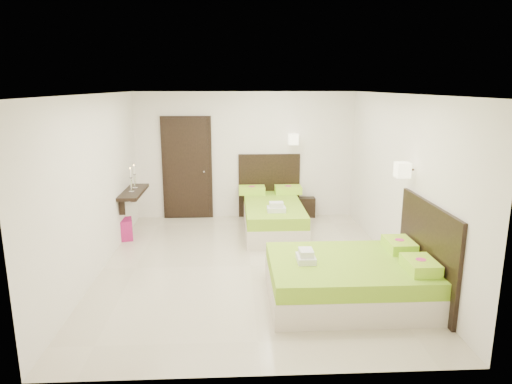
{
  "coord_description": "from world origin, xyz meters",
  "views": [
    {
      "loc": [
        -0.25,
        -6.6,
        2.72
      ],
      "look_at": [
        0.1,
        0.3,
        1.1
      ],
      "focal_mm": 32.0,
      "sensor_mm": 36.0,
      "label": 1
    }
  ],
  "objects_px": {
    "nightstand": "(303,206)",
    "bed_single": "(273,214)",
    "ottoman": "(122,229)",
    "bed_double": "(355,277)"
  },
  "relations": [
    {
      "from": "bed_double",
      "to": "nightstand",
      "type": "relative_size",
      "value": 4.38
    },
    {
      "from": "bed_double",
      "to": "ottoman",
      "type": "xyz_separation_m",
      "value": [
        -3.58,
        2.56,
        -0.12
      ]
    },
    {
      "from": "bed_single",
      "to": "bed_double",
      "type": "height_order",
      "value": "bed_single"
    },
    {
      "from": "bed_single",
      "to": "nightstand",
      "type": "bearing_deg",
      "value": 52.81
    },
    {
      "from": "bed_single",
      "to": "ottoman",
      "type": "xyz_separation_m",
      "value": [
        -2.78,
        -0.41,
        -0.14
      ]
    },
    {
      "from": "bed_single",
      "to": "ottoman",
      "type": "relative_size",
      "value": 5.78
    },
    {
      "from": "nightstand",
      "to": "ottoman",
      "type": "distance_m",
      "value": 3.76
    },
    {
      "from": "nightstand",
      "to": "bed_single",
      "type": "bearing_deg",
      "value": -126.42
    },
    {
      "from": "bed_double",
      "to": "ottoman",
      "type": "bearing_deg",
      "value": 144.44
    },
    {
      "from": "bed_double",
      "to": "nightstand",
      "type": "height_order",
      "value": "bed_double"
    }
  ]
}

